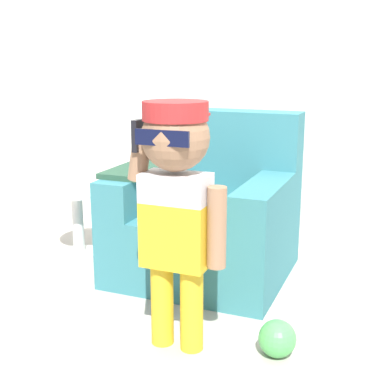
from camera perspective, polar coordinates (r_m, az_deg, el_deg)
The scene contains 6 objects.
ground_plane at distance 3.14m, azimuth -1.03°, elevation -8.94°, with size 10.00×10.00×0.00m, color #ADA89E.
wall_back at distance 3.53m, azimuth 3.43°, elevation 15.23°, with size 10.00×0.05×2.60m.
armchair at distance 3.11m, azimuth 1.57°, elevation -2.68°, with size 0.96×0.86×0.93m.
person_child at distance 2.18m, azimuth -1.66°, elevation 0.34°, with size 0.44×0.33×1.07m.
side_table at distance 3.46m, azimuth -12.11°, elevation -2.49°, with size 0.39×0.39×0.43m.
toy_ball at distance 2.37m, azimuth 9.08°, elevation -15.18°, with size 0.16×0.16×0.16m.
Camera 1 is at (1.14, -2.66, 1.23)m, focal length 50.00 mm.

